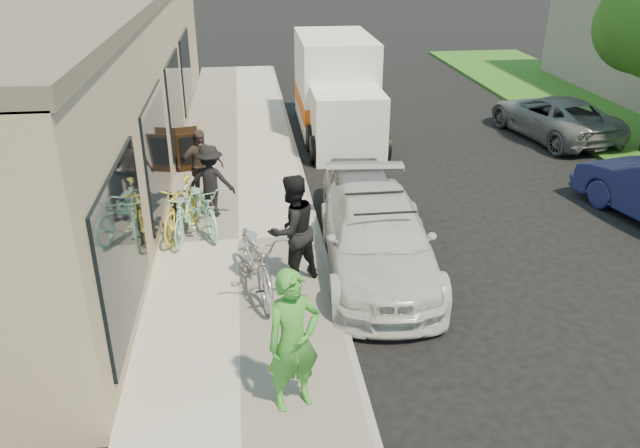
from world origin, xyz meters
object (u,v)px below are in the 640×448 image
sedan_white (377,238)px  far_car_gray (553,117)px  sandwich_board (188,150)px  cruiser_bike_b (203,205)px  bike_rack (174,213)px  moving_truck (337,92)px  sedan_silver (362,200)px  woman_rider (293,341)px  cruiser_bike_c (183,208)px  cruiser_bike_a (184,214)px  tandem_bike (257,257)px  bystander_b (201,168)px  bystander_a (211,181)px  man_standing (292,229)px

sedan_white → far_car_gray: size_ratio=1.06×
sandwich_board → cruiser_bike_b: bearing=-96.6°
bike_rack → sedan_white: 3.89m
far_car_gray → cruiser_bike_b: size_ratio=2.29×
moving_truck → sedan_silver: bearing=-93.2°
woman_rider → cruiser_bike_c: (-1.69, 5.06, -0.39)m
bike_rack → moving_truck: bearing=59.3°
bike_rack → woman_rider: 5.27m
far_car_gray → cruiser_bike_b: far_car_gray is taller
cruiser_bike_a → cruiser_bike_b: bearing=54.3°
tandem_bike → bystander_b: (-1.05, 3.67, 0.25)m
sedan_white → woman_rider: 3.85m
bike_rack → far_car_gray: bearing=29.1°
sandwich_board → woman_rider: woman_rider is taller
cruiser_bike_c → sandwich_board: bearing=110.8°
bike_rack → sedan_silver: size_ratio=0.23×
moving_truck → cruiser_bike_b: size_ratio=2.94×
sandwich_board → cruiser_bike_a: bearing=-102.2°
far_car_gray → cruiser_bike_a: bearing=20.1°
sedan_white → cruiser_bike_b: (-3.08, 1.83, -0.00)m
woman_rider → bystander_a: (-1.18, 5.88, -0.18)m
sandwich_board → cruiser_bike_b: (0.50, -3.44, -0.01)m
cruiser_bike_b → bystander_a: (0.15, 0.65, 0.24)m
tandem_bike → cruiser_bike_a: size_ratio=1.38×
far_car_gray → cruiser_bike_b: (-9.80, -5.42, 0.04)m
moving_truck → tandem_bike: (-2.64, -9.06, -0.49)m
bike_rack → cruiser_bike_a: bearing=-3.5°
tandem_bike → bystander_b: bystander_b is taller
bike_rack → cruiser_bike_c: (0.15, 0.14, 0.04)m
bike_rack → cruiser_bike_a: (0.19, -0.01, -0.02)m
sedan_silver → cruiser_bike_c: 3.49m
cruiser_bike_a → cruiser_bike_b: size_ratio=0.83×
sandwich_board → woman_rider: 8.87m
tandem_bike → man_standing: bearing=10.2°
man_standing → bystander_a: size_ratio=1.25×
woman_rider → cruiser_bike_c: size_ratio=1.03×
man_standing → bystander_b: bearing=-97.9°
sedan_white → sedan_silver: sedan_white is taller
moving_truck → cruiser_bike_a: size_ratio=3.53×
sandwich_board → bike_rack: bearing=-105.1°
bystander_a → sedan_white: bearing=149.7°
bike_rack → bystander_a: 1.20m
far_car_gray → tandem_bike: size_ratio=2.00×
sandwich_board → sedan_white: size_ratio=0.22×
tandem_bike → sedan_white: bearing=5.4°
sandwich_board → bystander_b: (0.43, -2.18, 0.32)m
man_standing → cruiser_bike_c: size_ratio=1.04×
man_standing → far_car_gray: bearing=-170.5°
man_standing → moving_truck: bearing=-136.4°
cruiser_bike_a → cruiser_bike_b: cruiser_bike_b is taller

